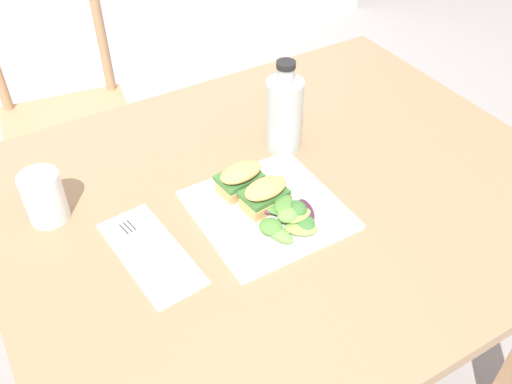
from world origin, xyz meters
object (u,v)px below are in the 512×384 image
at_px(dining_table, 283,235).
at_px(chair_wooden_far, 67,120).
at_px(plate_lunch, 267,210).
at_px(sandwich_half_back, 241,178).
at_px(sandwich_half_front, 264,195).
at_px(cup_extra_side, 44,197).
at_px(fork_on_napkin, 145,246).
at_px(bottle_cold_brew, 284,117).

xyz_separation_m(dining_table, chair_wooden_far, (-0.24, 0.92, -0.16)).
relative_size(plate_lunch, sandwich_half_back, 2.75).
bearing_deg(sandwich_half_front, dining_table, 23.06).
distance_m(plate_lunch, cup_extra_side, 0.41).
xyz_separation_m(sandwich_half_front, fork_on_napkin, (-0.23, 0.02, -0.03)).
bearing_deg(plate_lunch, sandwich_half_front, 106.49).
bearing_deg(fork_on_napkin, sandwich_half_front, -5.21).
distance_m(dining_table, fork_on_napkin, 0.33).
height_order(plate_lunch, fork_on_napkin, plate_lunch).
bearing_deg(fork_on_napkin, cup_extra_side, 126.62).
bearing_deg(cup_extra_side, sandwich_half_front, -27.81).
height_order(plate_lunch, sandwich_half_front, sandwich_half_front).
bearing_deg(cup_extra_side, dining_table, -20.36).
distance_m(sandwich_half_front, fork_on_napkin, 0.23).
height_order(sandwich_half_back, bottle_cold_brew, bottle_cold_brew).
bearing_deg(bottle_cold_brew, chair_wooden_far, 111.19).
bearing_deg(sandwich_half_back, dining_table, -22.46).
xyz_separation_m(sandwich_half_back, cup_extra_side, (-0.34, 0.12, 0.01)).
relative_size(dining_table, chair_wooden_far, 1.28).
xyz_separation_m(fork_on_napkin, cup_extra_side, (-0.12, 0.16, 0.04)).
xyz_separation_m(plate_lunch, cup_extra_side, (-0.35, 0.19, 0.04)).
relative_size(plate_lunch, sandwich_half_front, 2.75).
xyz_separation_m(sandwich_half_back, fork_on_napkin, (-0.22, -0.04, -0.03)).
bearing_deg(fork_on_napkin, plate_lunch, -7.19).
relative_size(dining_table, fork_on_napkin, 6.00).
bearing_deg(plate_lunch, cup_extra_side, 151.31).
distance_m(dining_table, chair_wooden_far, 0.96).
relative_size(sandwich_half_back, fork_on_napkin, 0.51).
bearing_deg(fork_on_napkin, sandwich_half_back, 11.05).
relative_size(sandwich_half_front, bottle_cold_brew, 0.47).
bearing_deg(bottle_cold_brew, cup_extra_side, 176.14).
distance_m(dining_table, sandwich_half_back, 0.19).
height_order(sandwich_half_back, cup_extra_side, cup_extra_side).
height_order(chair_wooden_far, sandwich_half_front, chair_wooden_far).
height_order(plate_lunch, bottle_cold_brew, bottle_cold_brew).
bearing_deg(chair_wooden_far, dining_table, -75.59).
bearing_deg(bottle_cold_brew, dining_table, -120.41).
relative_size(chair_wooden_far, plate_lunch, 3.35).
xyz_separation_m(plate_lunch, bottle_cold_brew, (0.14, 0.16, 0.07)).
relative_size(chair_wooden_far, sandwich_half_front, 9.23).
xyz_separation_m(sandwich_half_back, bottle_cold_brew, (0.15, 0.09, 0.04)).
height_order(plate_lunch, sandwich_half_back, sandwich_half_back).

